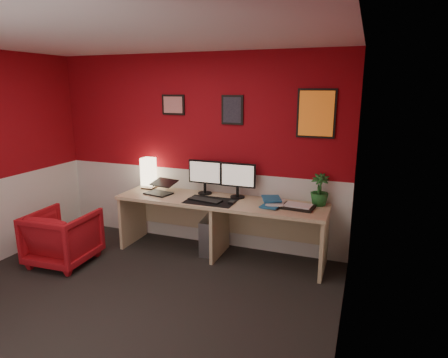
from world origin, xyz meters
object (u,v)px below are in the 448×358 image
desk (220,228)px  zen_tray (298,207)px  potted_plant (320,190)px  armchair (63,237)px  monitor_right (238,175)px  laptop (158,186)px  shoji_lamp (149,174)px  pc_tower (211,235)px  monitor_left (205,172)px

desk → zen_tray: zen_tray is taller
potted_plant → armchair: bearing=-159.6°
monitor_right → armchair: (-1.86, -1.02, -0.70)m
laptop → monitor_right: 1.04m
monitor_right → zen_tray: bearing=-11.9°
monitor_right → zen_tray: (0.79, -0.17, -0.28)m
shoji_lamp → zen_tray: 2.08m
pc_tower → monitor_right: bearing=10.7°
laptop → zen_tray: (1.79, 0.04, -0.09)m
zen_tray → monitor_left: bearing=171.4°
shoji_lamp → potted_plant: shoji_lamp is taller
desk → pc_tower: 0.22m
monitor_left → zen_tray: size_ratio=1.66×
monitor_left → desk: bearing=-35.1°
desk → laptop: bearing=-177.9°
monitor_left → pc_tower: bearing=-42.3°
desk → laptop: laptop is taller
monitor_right → pc_tower: monitor_right is taller
zen_tray → desk: bearing=-179.4°
armchair → potted_plant: bearing=-162.8°
shoji_lamp → laptop: shoji_lamp is taller
desk → shoji_lamp: size_ratio=6.50×
shoji_lamp → monitor_right: monitor_right is taller
shoji_lamp → zen_tray: size_ratio=1.14×
monitor_right → armchair: size_ratio=0.82×
monitor_right → laptop: bearing=-168.4°
monitor_left → shoji_lamp: bearing=-178.7°
zen_tray → laptop: bearing=-178.7°
monitor_left → pc_tower: size_ratio=1.29×
monitor_left → armchair: bearing=-143.3°
desk → laptop: 0.96m
laptop → monitor_left: bearing=34.0°
desk → zen_tray: 1.03m
laptop → monitor_right: monitor_right is taller
desk → armchair: desk is taller
monitor_left → armchair: monitor_left is taller
shoji_lamp → monitor_right: size_ratio=0.69×
zen_tray → potted_plant: (0.21, 0.20, 0.17)m
desk → potted_plant: bearing=10.3°
zen_tray → armchair: 2.81m
potted_plant → pc_tower: (-1.31, -0.14, -0.69)m
potted_plant → armchair: potted_plant is taller
laptop → shoji_lamp: bearing=153.4°
pc_tower → shoji_lamp: bearing=167.1°
monitor_right → zen_tray: 0.85m
monitor_right → monitor_left: bearing=177.1°
monitor_right → armchair: 2.23m
monitor_left → pc_tower: monitor_left is taller
laptop → armchair: size_ratio=0.46×
shoji_lamp → desk: bearing=-9.2°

